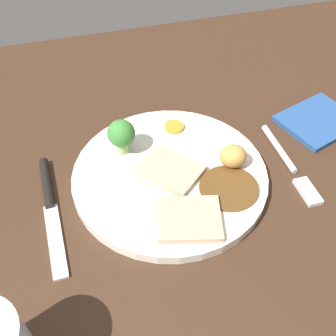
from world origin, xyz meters
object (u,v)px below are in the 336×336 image
(meat_slice_main, at_px, (167,171))
(folded_napkin, at_px, (318,121))
(carrot_coin_front, at_px, (174,127))
(knife, at_px, (50,202))
(dinner_plate, at_px, (168,177))
(fork, at_px, (290,165))
(roast_potato_left, at_px, (233,156))
(broccoli_floret, at_px, (121,135))
(meat_slice_under, at_px, (192,218))

(meat_slice_main, relative_size, folded_napkin, 0.71)
(carrot_coin_front, xyz_separation_m, knife, (0.19, 0.08, -0.01))
(dinner_plate, bearing_deg, meat_slice_main, -54.39)
(dinner_plate, xyz_separation_m, fork, (-0.17, 0.02, -0.00))
(meat_slice_main, bearing_deg, fork, 171.83)
(fork, bearing_deg, roast_potato_left, -99.69)
(roast_potato_left, xyz_separation_m, broccoli_floret, (0.13, -0.07, 0.01))
(fork, xyz_separation_m, folded_napkin, (-0.09, -0.07, 0.00))
(carrot_coin_front, distance_m, folded_napkin, 0.22)
(fork, bearing_deg, meat_slice_main, -98.04)
(meat_slice_under, relative_size, roast_potato_left, 2.07)
(meat_slice_main, xyz_separation_m, knife, (0.15, -0.00, -0.01))
(broccoli_floret, distance_m, knife, 0.13)
(meat_slice_main, distance_m, fork, 0.17)
(roast_potato_left, distance_m, fork, 0.09)
(roast_potato_left, height_order, knife, roast_potato_left)
(carrot_coin_front, bearing_deg, fork, 141.45)
(meat_slice_main, relative_size, knife, 0.42)
(knife, bearing_deg, dinner_plate, 87.58)
(meat_slice_main, xyz_separation_m, fork, (-0.17, 0.02, -0.01))
(dinner_plate, relative_size, knife, 1.39)
(dinner_plate, bearing_deg, roast_potato_left, 173.95)
(fork, bearing_deg, knife, -94.35)
(fork, bearing_deg, folded_napkin, 129.99)
(meat_slice_under, height_order, carrot_coin_front, meat_slice_under)
(fork, bearing_deg, broccoli_floret, -110.36)
(meat_slice_under, bearing_deg, broccoli_floret, -68.46)
(roast_potato_left, xyz_separation_m, carrot_coin_front, (0.05, -0.09, -0.01))
(carrot_coin_front, bearing_deg, knife, 23.47)
(meat_slice_main, bearing_deg, broccoli_floret, -50.08)
(knife, bearing_deg, fork, 83.85)
(carrot_coin_front, bearing_deg, folded_napkin, 171.05)
(meat_slice_under, bearing_deg, folded_napkin, -152.50)
(dinner_plate, relative_size, meat_slice_under, 3.47)
(dinner_plate, height_order, fork, dinner_plate)
(dinner_plate, xyz_separation_m, roast_potato_left, (-0.09, 0.01, 0.02))
(meat_slice_under, xyz_separation_m, knife, (0.16, -0.08, -0.01))
(roast_potato_left, height_order, broccoli_floret, broccoli_floret)
(dinner_plate, height_order, carrot_coin_front, carrot_coin_front)
(broccoli_floret, bearing_deg, dinner_plate, 129.85)
(roast_potato_left, distance_m, broccoli_floret, 0.15)
(fork, distance_m, folded_napkin, 0.11)
(roast_potato_left, bearing_deg, folded_napkin, -160.91)
(broccoli_floret, distance_m, folded_napkin, 0.31)
(broccoli_floret, relative_size, knife, 0.28)
(meat_slice_main, distance_m, carrot_coin_front, 0.09)
(roast_potato_left, height_order, fork, roast_potato_left)
(knife, bearing_deg, carrot_coin_front, 111.80)
(folded_napkin, bearing_deg, roast_potato_left, 19.09)
(meat_slice_under, relative_size, folded_napkin, 0.68)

